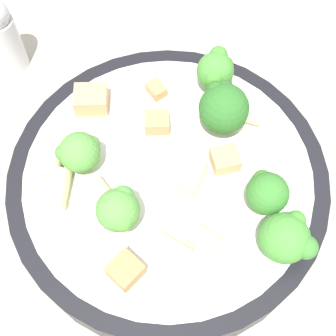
{
  "coord_description": "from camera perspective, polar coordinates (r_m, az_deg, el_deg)",
  "views": [
    {
      "loc": [
        0.16,
        -0.03,
        0.37
      ],
      "look_at": [
        0.0,
        0.0,
        0.05
      ],
      "focal_mm": 50.0,
      "sensor_mm": 36.0,
      "label": 1
    }
  ],
  "objects": [
    {
      "name": "ground_plane",
      "position": [
        0.4,
        0.0,
        -3.2
      ],
      "size": [
        2.0,
        2.0,
        0.0
      ],
      "primitive_type": "plane",
      "color": "#BCB29E"
    },
    {
      "name": "pasta_bowl",
      "position": [
        0.38,
        0.0,
        -1.82
      ],
      "size": [
        0.25,
        0.25,
        0.04
      ],
      "color": "black",
      "rests_on": "ground_plane"
    },
    {
      "name": "broccoli_floret_0",
      "position": [
        0.36,
        -10.73,
        1.92
      ],
      "size": [
        0.03,
        0.03,
        0.04
      ],
      "color": "#9EC175",
      "rests_on": "pasta_bowl"
    },
    {
      "name": "broccoli_floret_1",
      "position": [
        0.33,
        -6.0,
        -5.12
      ],
      "size": [
        0.03,
        0.03,
        0.04
      ],
      "color": "#84AD60",
      "rests_on": "pasta_bowl"
    },
    {
      "name": "broccoli_floret_2",
      "position": [
        0.34,
        11.92,
        -2.87
      ],
      "size": [
        0.03,
        0.03,
        0.04
      ],
      "color": "#93B766",
      "rests_on": "pasta_bowl"
    },
    {
      "name": "broccoli_floret_3",
      "position": [
        0.4,
        5.84,
        11.78
      ],
      "size": [
        0.04,
        0.03,
        0.04
      ],
      "color": "#93B766",
      "rests_on": "pasta_bowl"
    },
    {
      "name": "broccoli_floret_4",
      "position": [
        0.37,
        6.77,
        7.46
      ],
      "size": [
        0.04,
        0.04,
        0.05
      ],
      "color": "#9EC175",
      "rests_on": "pasta_bowl"
    },
    {
      "name": "broccoli_floret_5",
      "position": [
        0.34,
        14.25,
        -8.29
      ],
      "size": [
        0.04,
        0.04,
        0.04
      ],
      "color": "#93B766",
      "rests_on": "pasta_bowl"
    },
    {
      "name": "rigatoni_0",
      "position": [
        0.38,
        -13.86,
        0.73
      ],
      "size": [
        0.03,
        0.02,
        0.01
      ],
      "primitive_type": "cylinder",
      "rotation": [
        1.57,
        0.0,
        1.34
      ],
      "color": "beige",
      "rests_on": "pasta_bowl"
    },
    {
      "name": "rigatoni_1",
      "position": [
        0.36,
        2.9,
        -1.06
      ],
      "size": [
        0.03,
        0.03,
        0.02
      ],
      "primitive_type": "cylinder",
      "rotation": [
        1.57,
        0.0,
        0.94
      ],
      "color": "beige",
      "rests_on": "pasta_bowl"
    },
    {
      "name": "rigatoni_2",
      "position": [
        0.39,
        9.52,
        6.61
      ],
      "size": [
        0.03,
        0.03,
        0.01
      ],
      "primitive_type": "cylinder",
      "rotation": [
        1.57,
        0.0,
        2.58
      ],
      "color": "beige",
      "rests_on": "pasta_bowl"
    },
    {
      "name": "rigatoni_3",
      "position": [
        0.34,
        4.44,
        -8.67
      ],
      "size": [
        0.03,
        0.03,
        0.02
      ],
      "primitive_type": "cylinder",
      "rotation": [
        1.57,
        0.0,
        2.31
      ],
      "color": "beige",
      "rests_on": "pasta_bowl"
    },
    {
      "name": "rigatoni_4",
      "position": [
        0.36,
        -8.27,
        -2.89
      ],
      "size": [
        0.03,
        0.02,
        0.01
      ],
      "primitive_type": "cylinder",
      "rotation": [
        1.57,
        0.0,
        2.01
      ],
      "color": "beige",
      "rests_on": "pasta_bowl"
    },
    {
      "name": "rigatoni_5",
      "position": [
        0.34,
        0.62,
        -9.8
      ],
      "size": [
        0.03,
        0.03,
        0.01
      ],
      "primitive_type": "cylinder",
      "rotation": [
        1.57,
        0.0,
        2.38
      ],
      "color": "beige",
      "rests_on": "pasta_bowl"
    },
    {
      "name": "rigatoni_6",
      "position": [
        0.36,
        -13.39,
        -2.34
      ],
      "size": [
        0.03,
        0.02,
        0.02
      ],
      "primitive_type": "cylinder",
      "rotation": [
        1.57,
        0.0,
        1.29
      ],
      "color": "beige",
      "rests_on": "pasta_bowl"
    },
    {
      "name": "chicken_chunk_0",
      "position": [
        0.4,
        -9.34,
        8.21
      ],
      "size": [
        0.03,
        0.03,
        0.02
      ],
      "primitive_type": "cube",
      "rotation": [
        0.0,
        0.0,
        1.39
      ],
      "color": "tan",
      "rests_on": "pasta_bowl"
    },
    {
      "name": "chicken_chunk_1",
      "position": [
        0.41,
        -1.44,
        9.53
      ],
      "size": [
        0.02,
        0.02,
        0.01
      ],
      "primitive_type": "cube",
      "rotation": [
        0.0,
        0.0,
        0.41
      ],
      "color": "tan",
      "rests_on": "pasta_bowl"
    },
    {
      "name": "chicken_chunk_2",
      "position": [
        0.38,
        -0.64,
        5.67
      ],
      "size": [
        0.02,
        0.02,
        0.01
      ],
      "primitive_type": "cube",
      "rotation": [
        0.0,
        0.0,
        1.4
      ],
      "color": "tan",
      "rests_on": "pasta_bowl"
    },
    {
      "name": "chicken_chunk_3",
      "position": [
        0.37,
        6.95,
        1.08
      ],
      "size": [
        0.02,
        0.02,
        0.01
      ],
      "primitive_type": "cube",
      "rotation": [
        0.0,
        0.0,
        1.61
      ],
      "color": "tan",
      "rests_on": "pasta_bowl"
    },
    {
      "name": "chicken_chunk_4",
      "position": [
        0.33,
        -5.23,
        -12.33
      ],
      "size": [
        0.03,
        0.03,
        0.01
      ],
      "primitive_type": "cube",
      "rotation": [
        0.0,
        0.0,
        2.18
      ],
      "color": "#A87A4C",
      "rests_on": "pasta_bowl"
    },
    {
      "name": "pepper_shaker",
      "position": [
        0.48,
        -19.58,
        15.03
      ],
      "size": [
        0.03,
        0.03,
        0.08
      ],
      "color": "silver",
      "rests_on": "ground_plane"
    }
  ]
}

